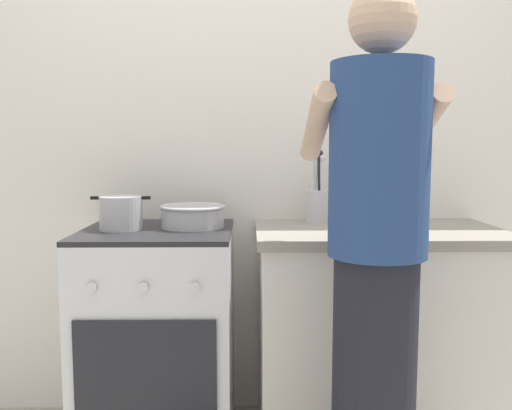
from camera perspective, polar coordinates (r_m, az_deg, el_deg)
The scene contains 7 objects.
back_wall at distance 2.54m, azimuth 3.27°, elevation 6.53°, with size 3.20×0.10×2.50m.
countertop at distance 2.38m, azimuth 12.44°, elevation -13.13°, with size 1.00×0.60×0.90m.
stove_range at distance 2.35m, azimuth -10.10°, elevation -13.42°, with size 0.60×0.62×0.90m.
pot at distance 2.25m, azimuth -13.92°, elevation -0.81°, with size 0.24×0.17×0.13m.
mixing_bowl at distance 2.26m, azimuth -6.64°, elevation -1.05°, with size 0.27×0.27×0.09m.
utensil_crock at distance 2.41m, azimuth 6.39°, elevation 0.46°, with size 0.10×0.10×0.33m.
person at distance 1.72m, azimuth 12.44°, elevation -6.45°, with size 0.41×0.50×1.70m.
Camera 1 is at (0.02, -2.04, 1.23)m, focal length 38.30 mm.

